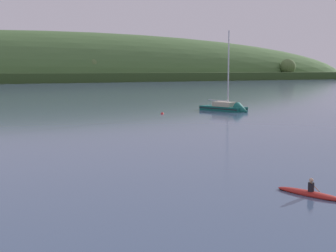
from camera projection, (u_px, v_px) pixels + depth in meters
name	position (u px, v px, depth m)	size (l,w,h in m)	color
far_shoreline_hill	(69.00, 80.00, 278.99)	(580.76, 120.31, 56.76)	#314A21
sailboat_midwater_white	(229.00, 109.00, 74.05)	(4.52, 8.75, 13.65)	#0F564C
canoe_with_paddler	(311.00, 194.00, 24.45)	(1.72, 3.94, 1.02)	maroon
mooring_buoy_off_fishing_boat	(162.00, 114.00, 69.24)	(0.45, 0.45, 0.53)	red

